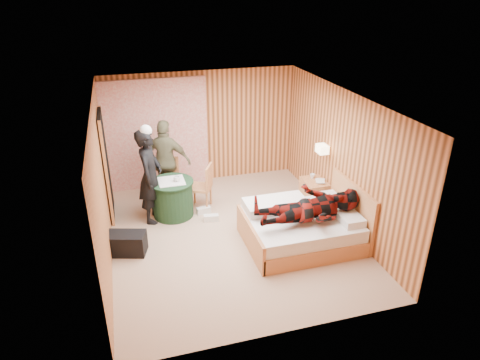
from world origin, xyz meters
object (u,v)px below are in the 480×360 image
object	(u,v)px
round_table	(173,198)
chair_far	(169,176)
chair_near	(204,184)
bed	(302,227)
man_on_bed	(311,200)
wall_lamp	(322,149)
nightstand	(314,194)
duffel_bag	(126,243)
woman_standing	(150,176)
man_at_table	(166,161)

from	to	relation	value
round_table	chair_far	bearing A→B (deg)	88.38
chair_far	chair_near	xyz separation A→B (m)	(0.63, -0.54, 0.00)
bed	man_on_bed	distance (m)	0.68
wall_lamp	nightstand	bearing A→B (deg)	111.62
duffel_bag	chair_near	bearing A→B (deg)	53.48
chair_far	man_on_bed	distance (m)	3.21
nightstand	bed	bearing A→B (deg)	-123.92
chair_far	duffel_bag	xyz separation A→B (m)	(-0.97, -1.74, -0.35)
bed	man_on_bed	bearing A→B (deg)	-84.77
nightstand	chair_near	xyz separation A→B (m)	(-2.13, 0.57, 0.24)
chair_far	woman_standing	size ratio (longest dim) A/B	0.51
round_table	chair_far	world-z (taller)	chair_far
nightstand	round_table	bearing A→B (deg)	170.78
man_on_bed	nightstand	bearing A→B (deg)	61.46
round_table	woman_standing	world-z (taller)	woman_standing
nightstand	man_on_bed	xyz separation A→B (m)	(-0.73, -1.34, 0.63)
wall_lamp	man_at_table	size ratio (longest dim) A/B	0.15
nightstand	chair_near	distance (m)	2.22
chair_near	woman_standing	xyz separation A→B (m)	(-1.04, -0.17, 0.37)
man_on_bed	duffel_bag	bearing A→B (deg)	166.61
nightstand	round_table	size ratio (longest dim) A/B	0.73
wall_lamp	chair_near	size ratio (longest dim) A/B	0.28
bed	round_table	size ratio (longest dim) A/B	2.32
round_table	man_at_table	world-z (taller)	man_at_table
round_table	nightstand	bearing A→B (deg)	-9.22
bed	chair_far	distance (m)	3.01
bed	chair_far	bearing A→B (deg)	132.06
nightstand	man_at_table	distance (m)	3.06
round_table	man_at_table	size ratio (longest dim) A/B	0.48
chair_near	duffel_bag	bearing A→B (deg)	-27.48
chair_far	man_at_table	xyz separation A→B (m)	(-0.02, 0.04, 0.32)
round_table	woman_standing	xyz separation A→B (m)	(-0.39, -0.05, 0.54)
man_on_bed	wall_lamp	bearing A→B (deg)	57.91
man_at_table	wall_lamp	bearing A→B (deg)	-179.81
bed	nightstand	size ratio (longest dim) A/B	3.20
wall_lamp	woman_standing	size ratio (longest dim) A/B	0.14
chair_near	man_at_table	size ratio (longest dim) A/B	0.54
wall_lamp	nightstand	distance (m)	1.00
man_at_table	man_on_bed	bearing A→B (deg)	153.68
wall_lamp	duffel_bag	bearing A→B (deg)	-172.16
round_table	man_on_bed	xyz separation A→B (m)	(2.05, -1.79, 0.56)
woman_standing	man_on_bed	distance (m)	3.00
man_at_table	man_on_bed	world-z (taller)	man_on_bed
chair_far	duffel_bag	bearing A→B (deg)	-105.81
bed	round_table	xyz separation A→B (m)	(-2.03, 1.57, 0.08)
chair_near	chair_far	bearing A→B (deg)	-105.17
chair_far	man_on_bed	bearing A→B (deg)	-37.19
nightstand	duffel_bag	world-z (taller)	nightstand
chair_near	man_at_table	distance (m)	0.93
chair_far	man_at_table	bearing A→B (deg)	130.04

